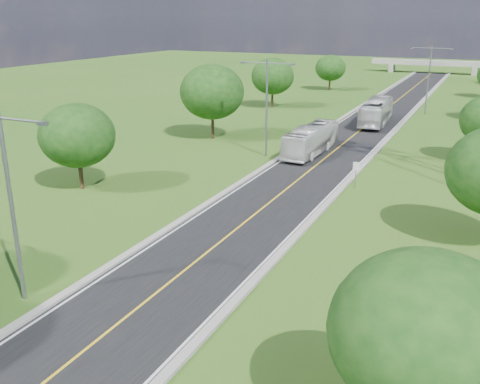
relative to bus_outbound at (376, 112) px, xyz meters
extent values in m
plane|color=#2B5818|center=(-0.95, -6.94, -1.74)|extent=(260.00, 260.00, 0.00)
cube|color=black|center=(-0.95, -0.94, -1.71)|extent=(8.00, 150.00, 0.06)
cube|color=gray|center=(-5.20, -0.94, -1.63)|extent=(0.50, 150.00, 0.22)
cube|color=gray|center=(3.30, -0.94, -1.63)|extent=(0.50, 150.00, 0.22)
cylinder|color=slate|center=(4.25, -28.94, -0.54)|extent=(0.08, 0.08, 2.40)
cube|color=white|center=(4.25, -28.97, 0.26)|extent=(0.55, 0.04, 0.70)
cube|color=gray|center=(-10.95, 73.06, -0.74)|extent=(1.20, 3.00, 2.00)
cube|color=gray|center=(9.05, 73.06, -0.74)|extent=(1.20, 3.00, 2.00)
cube|color=gray|center=(-0.95, 73.06, 0.86)|extent=(30.00, 3.00, 1.20)
cylinder|color=slate|center=(-6.95, -54.94, 3.26)|extent=(0.22, 0.22, 10.00)
cylinder|color=slate|center=(-5.55, -54.94, 7.86)|extent=(2.80, 0.12, 0.12)
cube|color=slate|center=(-4.25, -54.94, 7.81)|extent=(0.50, 0.25, 0.18)
cylinder|color=slate|center=(-6.95, -21.94, 3.26)|extent=(0.22, 0.22, 10.00)
cylinder|color=slate|center=(-8.35, -21.94, 7.86)|extent=(2.80, 0.12, 0.12)
cylinder|color=slate|center=(-5.55, -21.94, 7.86)|extent=(2.80, 0.12, 0.12)
cube|color=slate|center=(-9.65, -21.94, 7.81)|extent=(0.50, 0.25, 0.18)
cube|color=slate|center=(-4.25, -21.94, 7.81)|extent=(0.50, 0.25, 0.18)
cylinder|color=slate|center=(5.05, 11.06, 3.26)|extent=(0.22, 0.22, 10.00)
cylinder|color=slate|center=(3.65, 11.06, 7.86)|extent=(2.80, 0.12, 0.12)
cylinder|color=slate|center=(6.45, 11.06, 7.86)|extent=(2.80, 0.12, 0.12)
cube|color=slate|center=(2.35, 11.06, 7.81)|extent=(0.50, 0.25, 0.18)
cube|color=slate|center=(7.75, 11.06, 7.81)|extent=(0.50, 0.25, 0.18)
cylinder|color=black|center=(-16.95, -38.94, -0.39)|extent=(0.36, 0.36, 2.70)
ellipsoid|color=#11390F|center=(-16.95, -38.94, 2.91)|extent=(6.30, 6.30, 5.36)
cylinder|color=black|center=(-15.95, -16.94, -0.12)|extent=(0.36, 0.36, 3.24)
ellipsoid|color=#11390F|center=(-15.95, -16.94, 3.84)|extent=(7.56, 7.56, 6.43)
cylinder|color=black|center=(-17.95, 7.06, -0.30)|extent=(0.36, 0.36, 2.88)
ellipsoid|color=#11390F|center=(-17.95, 7.06, 3.22)|extent=(6.72, 6.72, 5.71)
cylinder|color=black|center=(-15.45, 31.06, -0.48)|extent=(0.36, 0.36, 2.52)
ellipsoid|color=#11390F|center=(-15.45, 31.06, 2.60)|extent=(5.88, 5.88, 5.00)
ellipsoid|color=#11390F|center=(13.05, -56.94, 2.91)|extent=(6.30, 6.30, 5.36)
imported|color=beige|center=(0.00, 0.00, 0.00)|extent=(3.41, 12.16, 3.35)
imported|color=silver|center=(-2.92, -19.18, -0.16)|extent=(2.97, 10.99, 3.03)
camera|label=1|loc=(13.93, -72.63, 12.47)|focal=40.00mm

